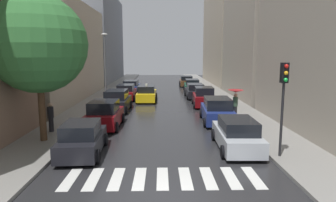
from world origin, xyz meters
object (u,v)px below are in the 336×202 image
at_px(parked_car_left_third, 117,101).
at_px(pedestrian_foreground, 236,97).
at_px(parked_car_right_fifth, 192,86).
at_px(parked_car_right_fourth, 195,91).
at_px(parked_car_left_fifth, 131,87).
at_px(lamp_post_left, 105,62).
at_px(parked_car_left_nearest, 82,139).
at_px(parked_car_right_third, 204,97).
at_px(parked_car_right_second, 217,111).
at_px(street_tree_left, 38,44).
at_px(parked_car_left_second, 104,115).
at_px(parked_car_right_nearest, 237,135).
at_px(parked_car_left_fourth, 126,92).
at_px(traffic_light_right_corner, 284,89).
at_px(parked_car_right_sixth, 186,81).
at_px(taxi_midroad, 147,94).
at_px(pedestrian_near_tree, 51,116).

height_order(parked_car_left_third, pedestrian_foreground, pedestrian_foreground).
bearing_deg(parked_car_right_fifth, parked_car_right_fourth, -179.95).
bearing_deg(parked_car_left_fifth, lamp_post_left, 168.93).
bearing_deg(parked_car_left_nearest, parked_car_right_third, -32.93).
relative_size(parked_car_right_second, parked_car_right_fifth, 0.98).
bearing_deg(street_tree_left, parked_car_left_second, 52.58).
bearing_deg(lamp_post_left, parked_car_left_fifth, 76.83).
relative_size(pedestrian_foreground, street_tree_left, 0.27).
xyz_separation_m(parked_car_right_nearest, street_tree_left, (-10.29, 1.31, 4.57)).
distance_m(parked_car_left_second, parked_car_left_third, 5.78).
xyz_separation_m(parked_car_left_second, parked_car_left_fourth, (0.02, 12.30, -0.07)).
bearing_deg(parked_car_left_second, lamp_post_left, 10.66).
height_order(parked_car_left_second, street_tree_left, street_tree_left).
distance_m(parked_car_right_nearest, parked_car_right_third, 12.67).
relative_size(parked_car_right_second, pedestrian_foreground, 2.27).
bearing_deg(traffic_light_right_corner, parked_car_right_second, 101.37).
xyz_separation_m(parked_car_right_third, street_tree_left, (-10.38, -11.35, 4.49)).
relative_size(parked_car_left_fourth, parked_car_right_second, 0.93).
bearing_deg(parked_car_left_fifth, parked_car_left_nearest, -178.11).
bearing_deg(parked_car_right_sixth, parked_car_left_third, 160.85).
xyz_separation_m(parked_car_left_third, parked_car_left_fourth, (0.02, 6.52, -0.08)).
relative_size(parked_car_left_fourth, taxi_midroad, 0.94).
height_order(traffic_light_right_corner, lamp_post_left, lamp_post_left).
xyz_separation_m(pedestrian_near_tree, lamp_post_left, (1.17, 12.07, 2.91)).
bearing_deg(street_tree_left, parked_car_left_third, 73.87).
bearing_deg(parked_car_right_second, parked_car_left_fifth, 27.25).
height_order(parked_car_right_nearest, traffic_light_right_corner, traffic_light_right_corner).
relative_size(parked_car_right_fourth, pedestrian_foreground, 2.26).
bearing_deg(parked_car_right_fifth, pedestrian_foreground, -172.65).
bearing_deg(parked_car_right_fourth, parked_car_left_third, 135.31).
relative_size(pedestrian_foreground, lamp_post_left, 0.31).
height_order(parked_car_right_sixth, traffic_light_right_corner, traffic_light_right_corner).
bearing_deg(traffic_light_right_corner, parked_car_left_third, 127.24).
relative_size(parked_car_left_nearest, parked_car_right_fifth, 0.86).
bearing_deg(lamp_post_left, pedestrian_foreground, -37.23).
bearing_deg(pedestrian_near_tree, street_tree_left, 148.93).
bearing_deg(parked_car_right_nearest, traffic_light_right_corner, -132.10).
bearing_deg(parked_car_right_third, parked_car_left_fourth, 62.53).
xyz_separation_m(parked_car_left_nearest, parked_car_right_sixth, (7.61, 31.03, -0.03)).
bearing_deg(parked_car_right_fourth, pedestrian_foreground, -171.54).
bearing_deg(parked_car_right_sixth, lamp_post_left, 150.09).
bearing_deg(lamp_post_left, parked_car_right_second, -44.16).
bearing_deg(street_tree_left, pedestrian_foreground, 25.28).
relative_size(parked_car_right_third, pedestrian_near_tree, 2.30).
bearing_deg(parked_car_left_third, parked_car_right_third, -73.39).
bearing_deg(parked_car_right_third, parked_car_left_second, 138.24).
relative_size(parked_car_left_second, parked_car_right_fourth, 0.90).
bearing_deg(parked_car_left_fourth, parked_car_right_fourth, -81.23).
distance_m(parked_car_left_nearest, parked_car_right_fourth, 20.38).
height_order(taxi_midroad, pedestrian_foreground, pedestrian_foreground).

